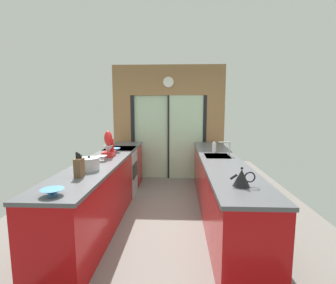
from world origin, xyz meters
The scene contains 14 objects.
ground_plane centered at (0.00, 0.60, -0.01)m, with size 5.04×7.60×0.02m, color slate.
back_wall_unit centered at (0.00, 2.40, 1.52)m, with size 2.64×0.12×2.70m.
left_counter_run centered at (-0.91, 0.13, 0.47)m, with size 0.62×3.80×0.92m.
right_counter_run centered at (0.91, 0.30, 0.46)m, with size 0.62×3.80×0.92m.
sink_faucet centered at (1.05, 0.55, 1.08)m, with size 0.19×0.02×0.24m.
oven_range centered at (-0.91, 1.25, 0.46)m, with size 0.60×0.60×0.92m.
mixing_bowl_near centered at (-0.89, -1.41, 0.95)m, with size 0.21×0.21×0.06m.
mixing_bowl_mid centered at (-0.89, 0.05, 0.96)m, with size 0.14×0.14×0.08m.
mixing_bowl_far centered at (-0.89, 0.77, 0.96)m, with size 0.21×0.21×0.08m.
knife_block centered at (-0.89, -0.79, 1.03)m, with size 0.08×0.14×0.29m.
stand_mixer centered at (-0.89, 0.42, 1.08)m, with size 0.17×0.27×0.42m.
stock_pot centered at (-0.89, -0.48, 1.00)m, with size 0.26×0.26×0.18m.
kettle centered at (0.89, -1.07, 1.01)m, with size 0.26×0.18×0.20m.
soap_bottle centered at (0.89, 0.93, 1.01)m, with size 0.07×0.07×0.21m.
Camera 1 is at (0.26, -3.53, 1.71)m, focal length 26.53 mm.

